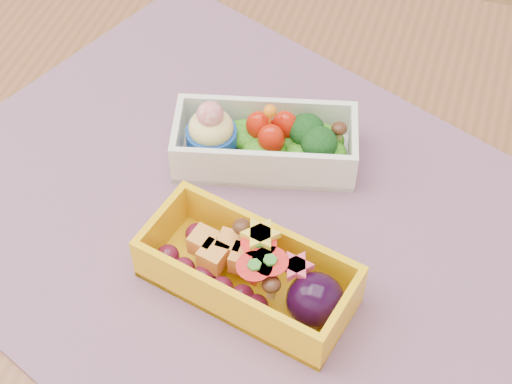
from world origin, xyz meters
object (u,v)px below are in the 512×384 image
(placemat, at_px, (246,222))
(bento_white, at_px, (264,142))
(table, at_px, (198,286))
(bento_yellow, at_px, (252,273))

(placemat, distance_m, bento_white, 0.08)
(table, bearing_deg, bento_yellow, -34.56)
(table, height_order, bento_yellow, bento_yellow)
(placemat, height_order, bento_white, bento_white)
(placemat, bearing_deg, bento_yellow, -67.66)
(bento_yellow, bearing_deg, bento_white, 116.52)
(table, distance_m, bento_white, 0.16)
(table, bearing_deg, placemat, 19.07)
(placemat, relative_size, bento_yellow, 3.07)
(placemat, height_order, bento_yellow, bento_yellow)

